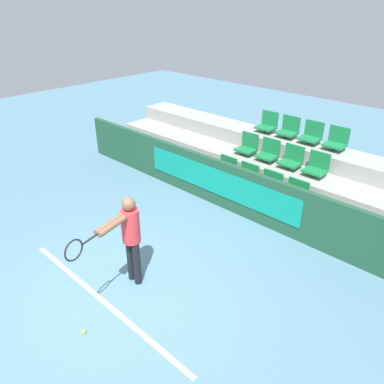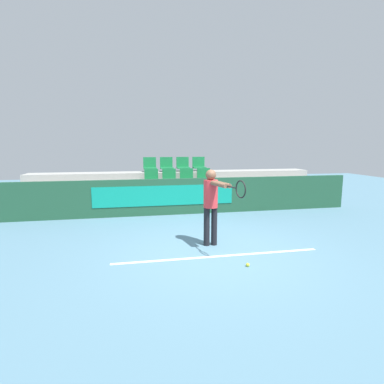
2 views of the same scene
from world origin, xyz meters
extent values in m
plane|color=slate|center=(0.00, 0.00, 0.00)|extent=(30.00, 30.00, 0.00)
cube|color=white|center=(0.00, -0.22, 0.00)|extent=(4.14, 0.08, 0.01)
cube|color=#1E4C33|center=(0.00, 3.54, 0.57)|extent=(11.08, 0.12, 1.13)
cube|color=#0F937A|center=(-0.66, 3.47, 0.62)|extent=(4.32, 0.02, 0.62)
cube|color=#9E9E99|center=(0.00, 4.05, 0.19)|extent=(10.68, 0.87, 0.39)
cube|color=#9E9E99|center=(0.00, 4.92, 0.39)|extent=(10.68, 0.87, 0.77)
cube|color=#9E9E99|center=(0.00, 5.79, 0.58)|extent=(10.68, 0.87, 1.16)
cylinder|color=#333333|center=(-0.96, 4.10, 0.44)|extent=(0.07, 0.07, 0.11)
cube|color=#197A42|center=(-0.96, 4.10, 0.52)|extent=(0.49, 0.40, 0.05)
cube|color=#197A42|center=(-0.96, 4.28, 0.74)|extent=(0.49, 0.04, 0.39)
cylinder|color=#333333|center=(-0.32, 4.10, 0.44)|extent=(0.07, 0.07, 0.11)
cube|color=#197A42|center=(-0.32, 4.10, 0.52)|extent=(0.49, 0.40, 0.05)
cube|color=#197A42|center=(-0.32, 4.28, 0.74)|extent=(0.49, 0.04, 0.39)
cylinder|color=#333333|center=(0.32, 4.10, 0.44)|extent=(0.07, 0.07, 0.11)
cube|color=#197A42|center=(0.32, 4.10, 0.52)|extent=(0.49, 0.40, 0.05)
cube|color=#197A42|center=(0.32, 4.28, 0.74)|extent=(0.49, 0.04, 0.39)
cylinder|color=#333333|center=(0.96, 4.10, 0.44)|extent=(0.07, 0.07, 0.11)
cube|color=#197A42|center=(0.96, 4.10, 0.52)|extent=(0.49, 0.40, 0.05)
cube|color=#197A42|center=(0.96, 4.28, 0.74)|extent=(0.49, 0.04, 0.39)
cylinder|color=#333333|center=(-0.96, 4.97, 0.83)|extent=(0.07, 0.07, 0.11)
cube|color=#197A42|center=(-0.96, 4.97, 0.91)|extent=(0.49, 0.40, 0.05)
cube|color=#197A42|center=(-0.96, 5.14, 1.13)|extent=(0.49, 0.04, 0.39)
cylinder|color=#333333|center=(-0.32, 4.97, 0.83)|extent=(0.07, 0.07, 0.11)
cube|color=#197A42|center=(-0.32, 4.97, 0.91)|extent=(0.49, 0.40, 0.05)
cube|color=#197A42|center=(-0.32, 5.14, 1.13)|extent=(0.49, 0.04, 0.39)
cylinder|color=#333333|center=(0.32, 4.97, 0.83)|extent=(0.07, 0.07, 0.11)
cube|color=#197A42|center=(0.32, 4.97, 0.91)|extent=(0.49, 0.40, 0.05)
cube|color=#197A42|center=(0.32, 5.14, 1.13)|extent=(0.49, 0.04, 0.39)
cylinder|color=#333333|center=(0.96, 4.97, 0.83)|extent=(0.07, 0.07, 0.11)
cube|color=#197A42|center=(0.96, 4.97, 0.91)|extent=(0.49, 0.40, 0.05)
cube|color=#197A42|center=(0.96, 5.14, 1.13)|extent=(0.49, 0.04, 0.39)
cylinder|color=#333333|center=(-0.96, 5.83, 1.21)|extent=(0.07, 0.07, 0.11)
cube|color=#197A42|center=(-0.96, 5.83, 1.29)|extent=(0.49, 0.40, 0.05)
cube|color=#197A42|center=(-0.96, 6.01, 1.51)|extent=(0.49, 0.04, 0.39)
cylinder|color=#333333|center=(-0.32, 5.83, 1.21)|extent=(0.07, 0.07, 0.11)
cube|color=#197A42|center=(-0.32, 5.83, 1.29)|extent=(0.49, 0.40, 0.05)
cube|color=#197A42|center=(-0.32, 6.01, 1.51)|extent=(0.49, 0.04, 0.39)
cylinder|color=#333333|center=(0.32, 5.83, 1.21)|extent=(0.07, 0.07, 0.11)
cube|color=#197A42|center=(0.32, 5.83, 1.29)|extent=(0.49, 0.40, 0.05)
cube|color=#197A42|center=(0.32, 6.01, 1.51)|extent=(0.49, 0.04, 0.39)
cylinder|color=#333333|center=(0.96, 5.83, 1.21)|extent=(0.07, 0.07, 0.11)
cube|color=#197A42|center=(0.96, 5.83, 1.29)|extent=(0.49, 0.40, 0.05)
cube|color=#197A42|center=(0.96, 6.01, 1.51)|extent=(0.49, 0.04, 0.39)
cylinder|color=black|center=(-0.08, 0.47, 0.42)|extent=(0.13, 0.13, 0.84)
cylinder|color=black|center=(0.08, 0.47, 0.42)|extent=(0.13, 0.13, 0.84)
cylinder|color=red|center=(0.00, 0.47, 1.13)|extent=(0.30, 0.30, 0.59)
sphere|color=brown|center=(0.00, 0.47, 1.54)|extent=(0.22, 0.22, 0.22)
cylinder|color=brown|center=(0.05, 0.04, 1.39)|extent=(0.20, 0.57, 0.09)
cylinder|color=brown|center=(0.13, 0.04, 1.39)|extent=(0.20, 0.57, 0.09)
cylinder|color=black|center=(0.18, -0.38, 1.39)|extent=(0.09, 0.30, 0.03)
torus|color=black|center=(0.24, -0.67, 1.39)|extent=(0.09, 0.32, 0.32)
sphere|color=#CCDB33|center=(0.36, -0.80, 0.03)|extent=(0.07, 0.07, 0.07)
camera|label=1|loc=(4.22, -2.57, 4.44)|focal=35.00mm
camera|label=2|loc=(-1.62, -5.60, 2.15)|focal=28.00mm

